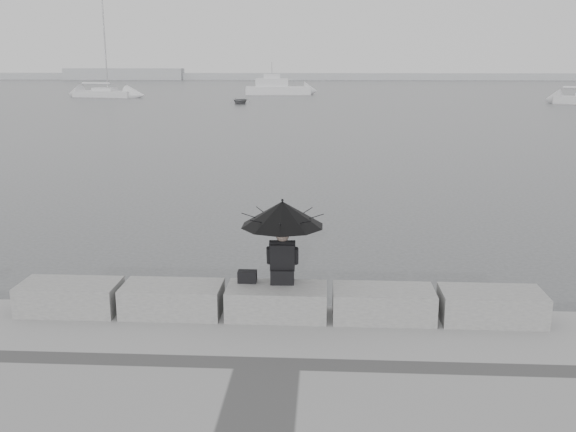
# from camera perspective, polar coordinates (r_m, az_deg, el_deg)

# --- Properties ---
(ground) EXTENTS (360.00, 360.00, 0.00)m
(ground) POSITION_cam_1_polar(r_m,az_deg,el_deg) (11.10, -0.81, -10.39)
(ground) COLOR #3F4244
(ground) RESTS_ON ground
(stone_block_far_left) EXTENTS (1.60, 0.80, 0.50)m
(stone_block_far_left) POSITION_cam_1_polar(r_m,az_deg,el_deg) (11.17, -18.81, -6.86)
(stone_block_far_left) COLOR slate
(stone_block_far_left) RESTS_ON promenade
(stone_block_left) EXTENTS (1.60, 0.80, 0.50)m
(stone_block_left) POSITION_cam_1_polar(r_m,az_deg,el_deg) (10.65, -10.23, -7.31)
(stone_block_left) COLOR slate
(stone_block_left) RESTS_ON promenade
(stone_block_centre) EXTENTS (1.60, 0.80, 0.50)m
(stone_block_centre) POSITION_cam_1_polar(r_m,az_deg,el_deg) (10.40, -1.00, -7.62)
(stone_block_centre) COLOR slate
(stone_block_centre) RESTS_ON promenade
(stone_block_right) EXTENTS (1.60, 0.80, 0.50)m
(stone_block_right) POSITION_cam_1_polar(r_m,az_deg,el_deg) (10.41, 8.46, -7.74)
(stone_block_right) COLOR slate
(stone_block_right) RESTS_ON promenade
(stone_block_far_right) EXTENTS (1.60, 0.80, 0.50)m
(stone_block_far_right) POSITION_cam_1_polar(r_m,az_deg,el_deg) (10.71, 17.64, -7.65)
(stone_block_far_right) COLOR slate
(stone_block_far_right) RESTS_ON promenade
(seated_person) EXTENTS (1.35, 1.35, 1.39)m
(seated_person) POSITION_cam_1_polar(r_m,az_deg,el_deg) (10.23, -0.50, -0.43)
(seated_person) COLOR black
(seated_person) RESTS_ON stone_block_centre
(bag) EXTENTS (0.31, 0.17, 0.20)m
(bag) POSITION_cam_1_polar(r_m,az_deg,el_deg) (10.51, -3.64, -5.39)
(bag) COLOR black
(bag) RESTS_ON stone_block_centre
(distant_landmass) EXTENTS (180.00, 8.00, 2.80)m
(distant_landmass) POSITION_cam_1_polar(r_m,az_deg,el_deg) (164.90, 0.23, 12.33)
(distant_landmass) COLOR #AAADB0
(distant_landmass) RESTS_ON ground
(sailboat_left) EXTENTS (8.55, 4.47, 12.90)m
(sailboat_left) POSITION_cam_1_polar(r_m,az_deg,el_deg) (87.57, -15.98, 10.46)
(sailboat_left) COLOR silver
(sailboat_left) RESTS_ON ground
(motor_cruiser) EXTENTS (9.12, 3.30, 4.50)m
(motor_cruiser) POSITION_cam_1_polar(r_m,az_deg,el_deg) (91.08, -0.86, 11.31)
(motor_cruiser) COLOR silver
(motor_cruiser) RESTS_ON ground
(dinghy) EXTENTS (3.42, 1.62, 0.57)m
(dinghy) POSITION_cam_1_polar(r_m,az_deg,el_deg) (71.81, -4.29, 10.17)
(dinghy) COLOR gray
(dinghy) RESTS_ON ground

